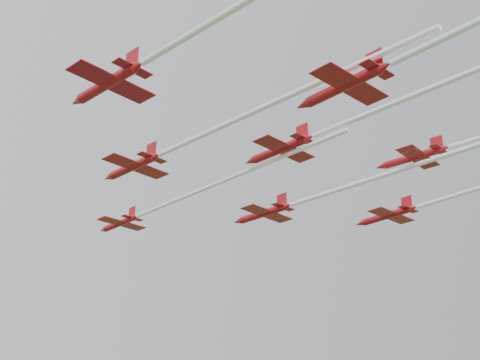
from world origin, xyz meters
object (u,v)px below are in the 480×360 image
jet_row3_mid (369,113)px  jet_row4_left (468,26)px  jet_lead (167,204)px  jet_row3_left (190,35)px  jet_row2_right (331,192)px  jet_row3_right (468,191)px  jet_row2_left (189,141)px

jet_row3_mid → jet_row4_left: bearing=-118.5°
jet_lead → jet_row3_mid: jet_row3_mid is taller
jet_row3_left → jet_row4_left: (19.70, -13.96, -0.46)m
jet_row3_left → jet_lead: bearing=51.7°
jet_row2_right → jet_row3_right: 20.20m
jet_lead → jet_row4_left: jet_row4_left is taller
jet_row2_right → jet_row2_left: bearing=170.1°
jet_row4_left → jet_row3_right: bearing=29.2°
jet_row3_right → jet_row3_left: bearing=-176.4°
jet_row3_mid → jet_row3_right: bearing=6.7°
jet_row2_right → jet_lead: bearing=121.1°
jet_row2_left → jet_row3_mid: (14.04, -16.53, 0.00)m
jet_row3_left → jet_row3_right: size_ratio=0.92×
jet_lead → jet_row4_left: bearing=-99.4°
jet_row2_left → jet_row2_right: jet_row2_left is taller
jet_lead → jet_row3_mid: (8.07, -35.27, 0.82)m
jet_row3_left → jet_row3_right: jet_row3_right is taller
jet_lead → jet_row3_right: bearing=-47.7°
jet_row4_left → jet_row3_left: bearing=132.5°
jet_row2_right → jet_row3_mid: 20.87m
jet_row2_left → jet_row3_right: size_ratio=0.86×
jet_row2_right → jet_row3_mid: size_ratio=0.99×
jet_row3_mid → jet_row4_left: size_ratio=0.96×
jet_row2_left → jet_row2_right: (23.31, 2.14, -1.06)m
jet_row3_left → jet_row3_mid: jet_row3_mid is taller
jet_row2_left → jet_row3_left: 22.84m
jet_row3_left → jet_row3_mid: 24.57m
jet_row3_left → jet_row3_right: bearing=-0.3°
jet_row3_left → jet_row2_right: bearing=18.1°
jet_lead → jet_row3_right: jet_row3_right is taller
jet_row3_right → jet_row4_left: 43.10m
jet_lead → jet_row4_left: (3.52, -53.12, -0.32)m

